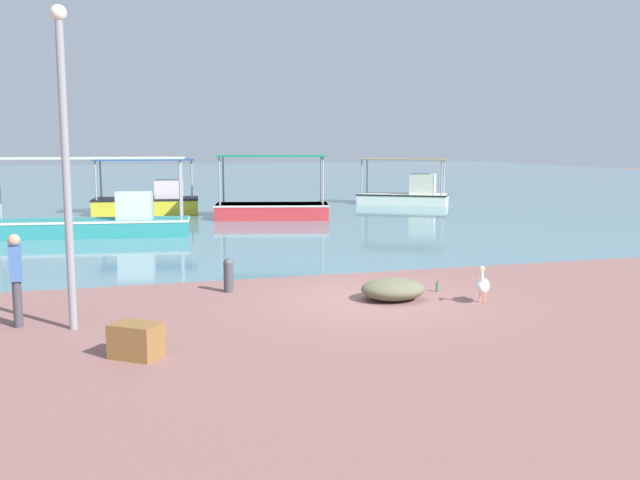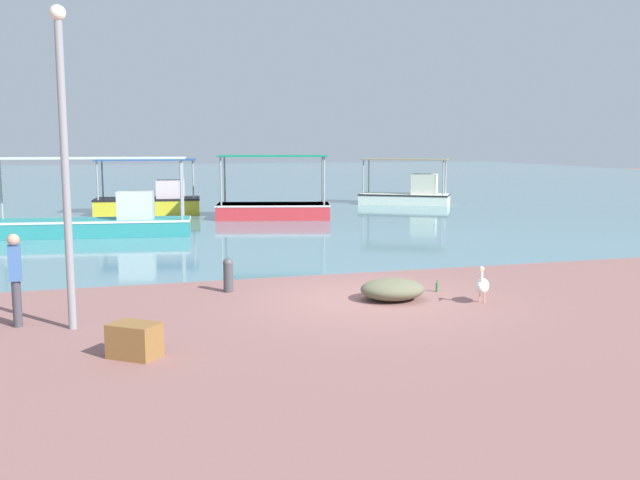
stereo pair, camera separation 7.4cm
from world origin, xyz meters
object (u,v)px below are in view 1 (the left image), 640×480
Objects in this scene: cargo_crate at (136,341)px; glass_bottle at (437,287)px; fishing_boat_near_left at (97,219)px; pelican at (483,285)px; net_pile at (393,289)px; lamp_post at (65,151)px; fisherman_standing at (16,277)px; fishing_boat_outer at (150,201)px; fishing_boat_far_right at (407,193)px; fishing_boat_far_left at (272,207)px; mooring_bollard at (228,274)px.

glass_bottle is (6.65, 3.10, -0.16)m from cargo_crate.
cargo_crate is (0.72, -15.10, -0.33)m from fishing_boat_near_left.
net_pile is (-1.68, 0.79, -0.15)m from pelican.
lamp_post reaches higher than net_pile.
fishing_boat_near_left is 8.76× the size of pelican.
pelican reaches higher than cargo_crate.
cargo_crate is 2.75× the size of glass_bottle.
lamp_post is 3.33× the size of fisherman_standing.
fisherman_standing is (-3.49, -19.83, 0.28)m from fishing_boat_outer.
fishing_boat_far_right is 26.96m from fisherman_standing.
fisherman_standing reaches higher than cargo_crate.
lamp_post is at bearing 178.26° from pelican.
fishing_boat_far_left is 1.06× the size of fishing_boat_outer.
fishing_boat_far_left is 6.99× the size of cargo_crate.
lamp_post is at bearing -143.76° from mooring_bollard.
mooring_bollard reaches higher than net_pile.
mooring_bollard is 1.03× the size of cargo_crate.
fishing_boat_outer is 2.90× the size of fisherman_standing.
fishing_boat_near_left is 15.39m from pelican.
lamp_post is 20.83× the size of glass_bottle.
pelican is 8.54m from lamp_post.
fishing_boat_outer reaches higher than cargo_crate.
lamp_post is (-15.88, -21.55, 2.55)m from fishing_boat_far_right.
fisherman_standing is 2.28× the size of cargo_crate.
fishing_boat_near_left is 1.43× the size of fishing_boat_outer.
mooring_bollard is 3.67m from net_pile.
fishing_boat_outer is at bearing 92.10° from mooring_bollard.
net_pile is at bearing 154.68° from pelican.
lamp_post is at bearing -172.39° from glass_bottle.
mooring_bollard is at bearing 36.24° from lamp_post.
cargo_crate is (1.98, -2.58, -0.64)m from fisherman_standing.
fishing_boat_outer is 19.99m from glass_bottle.
cargo_crate is at bearing -93.86° from fishing_boat_outer.
fishing_boat_far_left is at bearing 66.04° from lamp_post.
mooring_bollard is 2.84× the size of glass_bottle.
net_pile is at bearing -29.15° from mooring_bollard.
pelican is 1.08× the size of cargo_crate.
fishing_boat_near_left is 9.15× the size of mooring_bollard.
net_pile is (7.36, 0.04, -0.68)m from fisherman_standing.
fishing_boat_far_left is 8.16m from fishing_boat_near_left.
fishing_boat_near_left is (-7.20, -3.82, 0.08)m from fishing_boat_far_left.
cargo_crate is at bearing -64.04° from lamp_post.
fishing_boat_far_right is 23.16m from pelican.
glass_bottle is (1.27, 0.48, -0.12)m from net_pile.
fishing_boat_far_right is at bearing 57.81° from cargo_crate.
cargo_crate is (-2.17, -4.41, -0.14)m from mooring_bollard.
cargo_crate is (-5.38, -2.63, 0.04)m from net_pile.
fishing_boat_far_right is 27.92m from cargo_crate.
pelican is (-7.82, -21.80, -0.24)m from fishing_boat_far_right.
net_pile is at bearing -114.32° from fishing_boat_far_right.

